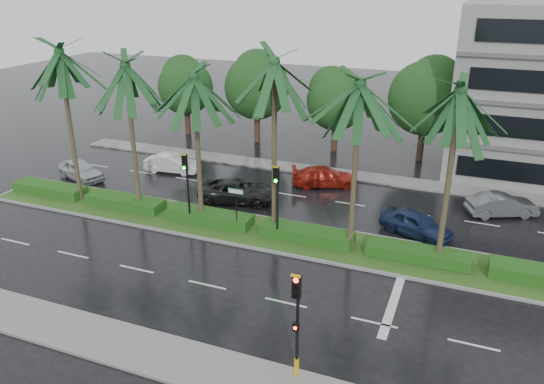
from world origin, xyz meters
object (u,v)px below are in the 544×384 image
at_px(signal_near, 297,321).
at_px(car_darkgrey, 237,191).
at_px(car_blue, 416,224).
at_px(car_silver, 81,170).
at_px(car_white, 172,163).
at_px(signal_median_left, 186,178).
at_px(car_grey, 502,205).
at_px(car_red, 325,177).
at_px(street_sign, 236,199).

height_order(signal_near, car_darkgrey, signal_near).
distance_m(signal_near, car_blue, 13.74).
bearing_deg(car_silver, car_white, -35.67).
xyz_separation_m(signal_median_left, car_white, (-5.82, 7.66, -2.33)).
relative_size(signal_near, signal_median_left, 1.00).
xyz_separation_m(car_blue, car_grey, (4.50, 4.69, -0.02)).
bearing_deg(car_darkgrey, car_white, 50.25).
relative_size(car_blue, car_grey, 1.00).
bearing_deg(signal_near, car_blue, 79.42).
relative_size(car_red, car_grey, 1.10).
xyz_separation_m(car_white, car_blue, (18.32, -3.96, 0.04)).
bearing_deg(street_sign, car_red, 74.12).
relative_size(car_darkgrey, car_red, 1.10).
bearing_deg(car_silver, car_grey, -61.82).
distance_m(signal_median_left, car_blue, 13.24).
bearing_deg(car_white, signal_near, -145.25).
xyz_separation_m(car_darkgrey, car_blue, (11.44, -0.71, 0.01)).
height_order(signal_median_left, car_red, signal_median_left).
height_order(street_sign, car_white, street_sign).
xyz_separation_m(street_sign, car_blue, (9.50, 3.52, -1.41)).
distance_m(signal_near, signal_median_left, 13.93).
distance_m(car_red, car_grey, 11.47).
xyz_separation_m(car_silver, car_darkgrey, (12.19, 0.51, 0.01)).
bearing_deg(street_sign, car_silver, 165.22).
relative_size(car_silver, car_red, 0.88).
bearing_deg(car_silver, signal_near, -103.63).
xyz_separation_m(car_silver, car_grey, (28.13, 4.48, -0.00)).
height_order(signal_near, car_silver, signal_near).
bearing_deg(car_white, car_silver, 117.59).
distance_m(signal_near, car_red, 19.47).
distance_m(street_sign, car_white, 11.65).
height_order(car_silver, car_red, car_silver).
distance_m(street_sign, car_grey, 16.29).
relative_size(signal_near, street_sign, 1.68).
bearing_deg(car_white, car_blue, -109.80).
distance_m(street_sign, car_silver, 14.69).
bearing_deg(car_white, car_darkgrey, -122.87).
relative_size(car_darkgrey, car_grey, 1.21).
bearing_deg(car_white, car_red, -90.03).
xyz_separation_m(street_sign, car_white, (-8.82, 7.48, -1.45)).
bearing_deg(car_darkgrey, street_sign, -169.85).
bearing_deg(signal_near, car_silver, 147.24).
xyz_separation_m(car_white, car_darkgrey, (6.87, -3.24, 0.03)).
height_order(signal_median_left, car_silver, signal_median_left).
relative_size(car_darkgrey, car_blue, 1.21).
bearing_deg(street_sign, car_grey, 30.38).
bearing_deg(car_white, street_sign, -137.91).
relative_size(street_sign, car_red, 0.56).
bearing_deg(signal_near, signal_median_left, 135.91).
height_order(signal_near, signal_median_left, signal_median_left).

